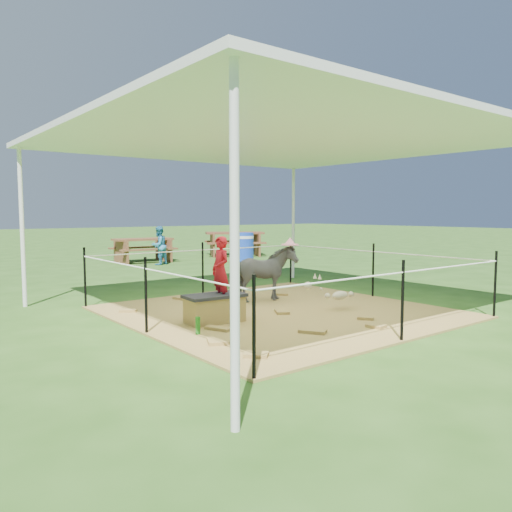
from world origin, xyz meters
TOP-DOWN VIEW (x-y plane):
  - ground at (0.00, 0.00)m, footprint 90.00×90.00m
  - hay_patch at (0.00, 0.00)m, footprint 4.60×4.60m
  - canopy_tent at (0.00, 0.00)m, footprint 6.30×6.30m
  - rope_fence at (0.00, -0.00)m, footprint 4.54×4.54m
  - straw_bale at (-1.23, -0.04)m, footprint 0.82×0.45m
  - dark_cloth at (-1.23, -0.04)m, footprint 0.87×0.50m
  - woman at (-1.13, -0.04)m, footprint 0.25×0.36m
  - green_bottle at (-1.78, -0.49)m, footprint 0.07×0.07m
  - pony at (0.31, 0.80)m, footprint 1.23×0.76m
  - pink_hat at (0.31, 0.80)m, footprint 0.30×0.30m
  - foal at (0.84, -0.48)m, footprint 0.97×0.61m
  - trash_barrel at (3.66, 5.91)m, footprint 0.74×0.74m
  - picnic_table_near at (1.82, 8.72)m, footprint 1.90×1.44m
  - picnic_table_far at (5.45, 8.83)m, footprint 2.52×2.29m
  - distant_person at (1.84, 7.67)m, footprint 0.68×0.61m

SIDE VIEW (x-z plane):
  - ground at x=0.00m, z-range 0.00..0.00m
  - hay_patch at x=0.00m, z-range 0.00..0.03m
  - green_bottle at x=-1.78m, z-range 0.03..0.25m
  - straw_bale at x=-1.23m, z-range 0.03..0.38m
  - foal at x=0.84m, z-range 0.03..0.54m
  - picnic_table_near at x=1.82m, z-range 0.00..0.75m
  - dark_cloth at x=-1.23m, z-range 0.38..0.43m
  - picnic_table_far at x=5.45m, z-range 0.00..0.86m
  - trash_barrel at x=3.66m, z-range 0.00..0.97m
  - pony at x=0.31m, z-range 0.03..1.00m
  - distant_person at x=1.84m, z-range 0.00..1.15m
  - rope_fence at x=0.00m, z-range 0.14..1.14m
  - woman at x=-1.13m, z-range 0.38..1.33m
  - pink_hat at x=0.31m, z-range 1.00..1.14m
  - canopy_tent at x=0.00m, z-range 1.24..4.14m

